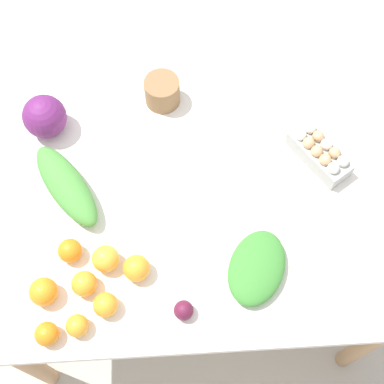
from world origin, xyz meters
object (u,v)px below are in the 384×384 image
at_px(paper_bag, 162,92).
at_px(egg_carton, 320,152).
at_px(orange_2, 136,268).
at_px(orange_0, 105,305).
at_px(cabbage_purple, 45,117).
at_px(orange_3, 84,284).
at_px(greens_bunch_dandelion, 257,268).
at_px(orange_1, 106,259).
at_px(orange_5, 43,292).
at_px(beet_root, 184,310).
at_px(greens_bunch_scallion, 66,186).
at_px(orange_4, 77,326).
at_px(orange_6, 70,251).
at_px(orange_7, 47,334).

bearing_deg(paper_bag, egg_carton, -27.94).
bearing_deg(orange_2, orange_0, -131.28).
distance_m(cabbage_purple, orange_3, 0.59).
xyz_separation_m(greens_bunch_dandelion, orange_2, (-0.36, 0.02, 0.01)).
xyz_separation_m(egg_carton, orange_1, (-0.69, -0.32, -0.00)).
bearing_deg(greens_bunch_dandelion, egg_carton, 56.55).
distance_m(egg_carton, greens_bunch_dandelion, 0.45).
relative_size(orange_1, orange_5, 0.98).
xyz_separation_m(paper_bag, beet_root, (0.03, -0.76, -0.02)).
xyz_separation_m(greens_bunch_scallion, beet_root, (0.35, -0.41, -0.01)).
height_order(greens_bunch_dandelion, orange_4, orange_4).
xyz_separation_m(orange_0, orange_3, (-0.06, 0.07, 0.00)).
bearing_deg(orange_4, greens_bunch_scallion, 96.24).
bearing_deg(orange_2, greens_bunch_scallion, 127.49).
bearing_deg(orange_1, paper_bag, 72.35).
bearing_deg(paper_bag, cabbage_purple, -166.21).
height_order(paper_bag, orange_4, paper_bag).
relative_size(orange_4, orange_6, 0.89).
bearing_deg(orange_7, orange_4, 12.50).
distance_m(orange_6, orange_7, 0.25).
bearing_deg(greens_bunch_dandelion, orange_3, -177.54).
xyz_separation_m(cabbage_purple, orange_5, (0.03, -0.59, -0.03)).
bearing_deg(orange_1, orange_7, -127.76).
relative_size(greens_bunch_dandelion, orange_2, 3.01).
height_order(beet_root, orange_1, orange_1).
relative_size(greens_bunch_scallion, orange_6, 4.59).
height_order(egg_carton, orange_5, egg_carton).
bearing_deg(orange_2, orange_1, 159.34).
height_order(orange_1, orange_5, orange_5).
height_order(paper_bag, beet_root, paper_bag).
bearing_deg(orange_6, greens_bunch_scallion, 95.11).
bearing_deg(greens_bunch_scallion, orange_6, -84.89).
height_order(orange_0, orange_3, orange_3).
bearing_deg(orange_2, beet_root, -44.47).
distance_m(paper_bag, orange_5, 0.77).
height_order(cabbage_purple, orange_3, cabbage_purple).
bearing_deg(paper_bag, orange_4, -108.83).
xyz_separation_m(greens_bunch_scallion, orange_6, (0.02, -0.22, -0.01)).
bearing_deg(orange_4, egg_carton, 33.72).
height_order(cabbage_purple, orange_1, cabbage_purple).
relative_size(orange_2, orange_3, 1.07).
bearing_deg(orange_5, greens_bunch_scallion, 81.54).
relative_size(orange_1, orange_3, 1.08).
bearing_deg(orange_2, orange_3, -166.20).
distance_m(egg_carton, orange_2, 0.70).
xyz_separation_m(orange_5, orange_6, (0.07, 0.12, -0.01)).
bearing_deg(egg_carton, beet_root, 102.71).
bearing_deg(orange_0, paper_bag, 75.57).
distance_m(orange_2, orange_6, 0.21).
distance_m(greens_bunch_dandelion, orange_4, 0.54).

